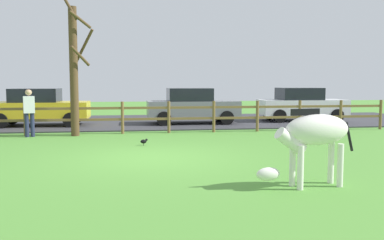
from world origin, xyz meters
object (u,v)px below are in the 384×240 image
at_px(bare_tree, 74,68).
at_px(zebra, 313,136).
at_px(crow_on_grass, 144,141).
at_px(parked_car_grey, 192,106).
at_px(visitor_right_of_tree, 29,111).
at_px(parked_car_yellow, 39,107).
at_px(parked_car_white, 301,104).

height_order(bare_tree, zebra, bare_tree).
distance_m(crow_on_grass, parked_car_grey, 6.35).
distance_m(parked_car_grey, visitor_right_of_tree, 6.97).
xyz_separation_m(parked_car_yellow, parked_car_grey, (6.49, 0.04, 0.00)).
bearing_deg(bare_tree, parked_car_yellow, 120.59).
relative_size(crow_on_grass, visitor_right_of_tree, 0.13).
relative_size(bare_tree, visitor_right_of_tree, 3.00).
relative_size(parked_car_yellow, parked_car_grey, 1.00).
relative_size(parked_car_white, visitor_right_of_tree, 2.48).
distance_m(bare_tree, crow_on_grass, 4.13).
bearing_deg(parked_car_yellow, zebra, -57.67).
bearing_deg(bare_tree, parked_car_white, 20.92).
bearing_deg(zebra, parked_car_white, 68.01).
relative_size(bare_tree, crow_on_grass, 22.91).
xyz_separation_m(bare_tree, zebra, (5.15, -7.93, -1.44)).
height_order(bare_tree, parked_car_white, bare_tree).
distance_m(bare_tree, visitor_right_of_tree, 2.12).
height_order(zebra, parked_car_grey, parked_car_grey).
relative_size(zebra, crow_on_grass, 8.99).
bearing_deg(parked_car_white, bare_tree, -159.08).
distance_m(zebra, parked_car_white, 12.62).
bearing_deg(parked_car_white, zebra, -111.99).
bearing_deg(zebra, parked_car_yellow, 122.33).
relative_size(bare_tree, parked_car_white, 1.21).
height_order(parked_car_white, parked_car_grey, same).
bearing_deg(visitor_right_of_tree, crow_on_grass, -33.54).
xyz_separation_m(crow_on_grass, visitor_right_of_tree, (-3.82, 2.53, 0.78)).
distance_m(parked_car_yellow, parked_car_grey, 6.49).
distance_m(zebra, crow_on_grass, 6.09).
xyz_separation_m(zebra, parked_car_white, (4.73, 11.70, -0.08)).
height_order(crow_on_grass, visitor_right_of_tree, visitor_right_of_tree).
relative_size(parked_car_white, parked_car_grey, 1.01).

